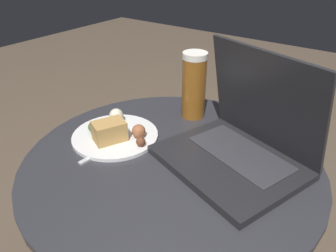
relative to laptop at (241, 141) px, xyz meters
The scene contains 5 objects.
table 0.26m from the laptop, 146.20° to the right, with size 0.71×0.71×0.52m.
laptop is the anchor object (origin of this frame).
beer_glass 0.25m from the laptop, 148.37° to the left, with size 0.07×0.07×0.19m.
snack_plate 0.33m from the laptop, 162.12° to the right, with size 0.23×0.23×0.06m.
fork 0.31m from the laptop, 157.23° to the right, with size 0.04×0.20×0.00m.
Camera 1 is at (0.37, -0.52, 0.98)m, focal length 35.00 mm.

